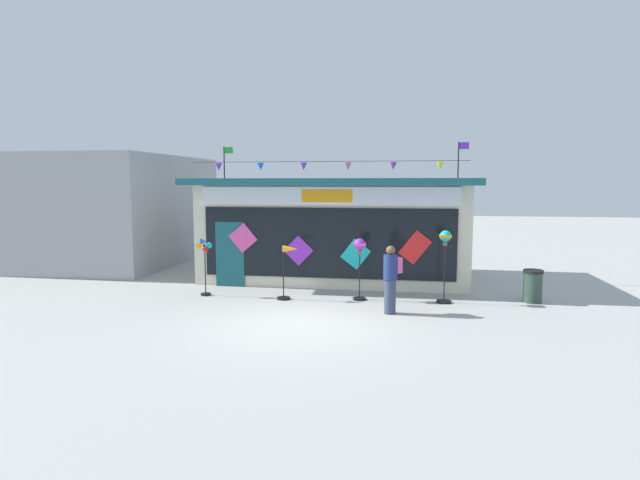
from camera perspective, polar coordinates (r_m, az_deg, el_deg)
The scene contains 9 objects.
ground_plane at distance 12.02m, azimuth -2.39°, elevation -9.15°, with size 80.00×80.00×0.00m, color #ADAAA5.
kite_shop_building at distance 17.63m, azimuth 1.81°, elevation 1.38°, with size 8.80×5.18×4.50m.
wind_spinner_far_left at distance 15.06m, azimuth -12.54°, elevation -1.67°, with size 0.40×0.28×1.64m.
wind_spinner_left at distance 14.26m, azimuth -3.55°, elevation -2.83°, with size 0.60×0.36×1.50m.
wind_spinner_center_left at distance 14.18m, azimuth 4.37°, elevation -1.53°, with size 0.36×0.36×1.69m.
wind_spinner_center_right at distance 14.18m, azimuth 13.54°, elevation -1.21°, with size 0.40×0.40×1.95m.
person_near_camera at distance 12.85m, azimuth 7.77°, elevation -4.13°, with size 0.46×0.46×1.68m.
trash_bin at distance 15.11m, azimuth 22.27°, elevation -4.67°, with size 0.52×0.52×0.88m.
neighbour_building at distance 22.59m, azimuth -21.53°, elevation 3.12°, with size 5.74×7.73×4.22m, color #99999E.
Camera 1 is at (2.35, -11.35, 3.21)m, focal length 29.23 mm.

